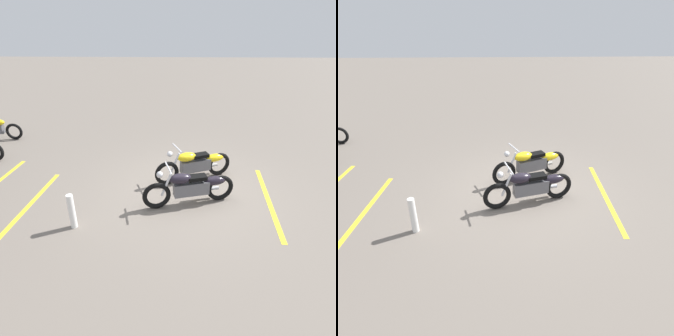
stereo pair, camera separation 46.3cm
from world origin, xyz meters
TOP-DOWN VIEW (x-y plane):
  - ground_plane at (0.00, 0.00)m, footprint 60.00×60.00m
  - motorcycle_bright_foreground at (-0.19, -0.63)m, footprint 2.10×0.96m
  - motorcycle_dark_foreground at (-0.03, 0.59)m, footprint 2.18×0.82m
  - bollard_post at (2.50, 1.56)m, footprint 0.14×0.14m
  - parking_stripe_near at (-1.94, 0.39)m, footprint 0.35×3.20m
  - parking_stripe_mid at (3.85, 0.84)m, footprint 0.35×3.20m

SIDE VIEW (x-z plane):
  - ground_plane at x=0.00m, z-range 0.00..0.00m
  - parking_stripe_near at x=-1.94m, z-range 0.00..0.01m
  - parking_stripe_mid at x=3.85m, z-range 0.00..0.01m
  - bollard_post at x=2.50m, z-range 0.00..0.80m
  - motorcycle_bright_foreground at x=-0.19m, z-range -0.06..0.98m
  - motorcycle_dark_foreground at x=-0.03m, z-range -0.06..0.98m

